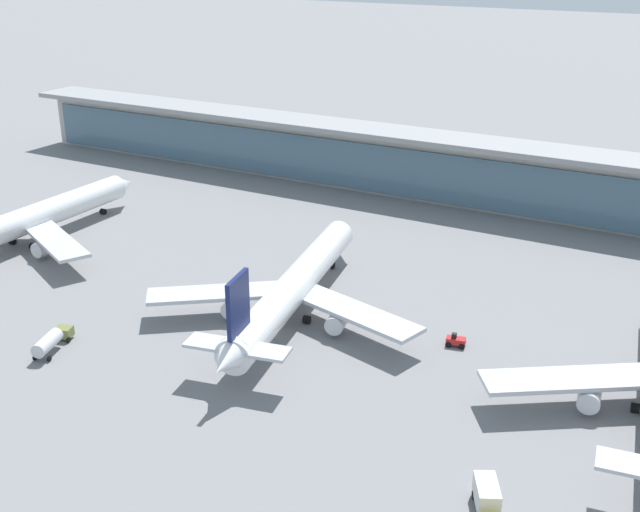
{
  "coord_description": "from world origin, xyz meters",
  "views": [
    {
      "loc": [
        59.03,
        -89.32,
        55.88
      ],
      "look_at": [
        0.0,
        15.8,
        7.13
      ],
      "focal_mm": 44.27,
      "sensor_mm": 36.0,
      "label": 1
    }
  ],
  "objects_px": {
    "service_truck_mid_apron_olive": "(51,341)",
    "service_truck_at_far_stand_yellow": "(488,500)",
    "airliner_centre_stand": "(292,289)",
    "service_truck_on_taxiway_red": "(456,341)",
    "airliner_left_stand": "(26,221)"
  },
  "relations": [
    {
      "from": "service_truck_on_taxiway_red",
      "to": "service_truck_at_far_stand_yellow",
      "type": "height_order",
      "value": "service_truck_at_far_stand_yellow"
    },
    {
      "from": "airliner_left_stand",
      "to": "service_truck_at_far_stand_yellow",
      "type": "xyz_separation_m",
      "value": [
        103.2,
        -31.4,
        -3.19
      ]
    },
    {
      "from": "service_truck_on_taxiway_red",
      "to": "service_truck_at_far_stand_yellow",
      "type": "distance_m",
      "value": 36.51
    },
    {
      "from": "service_truck_mid_apron_olive",
      "to": "airliner_centre_stand",
      "type": "bearing_deg",
      "value": 47.28
    },
    {
      "from": "service_truck_mid_apron_olive",
      "to": "service_truck_at_far_stand_yellow",
      "type": "relative_size",
      "value": 1.18
    },
    {
      "from": "airliner_left_stand",
      "to": "service_truck_at_far_stand_yellow",
      "type": "relative_size",
      "value": 7.7
    },
    {
      "from": "service_truck_mid_apron_olive",
      "to": "service_truck_on_taxiway_red",
      "type": "xyz_separation_m",
      "value": [
        50.71,
        30.17,
        -0.83
      ]
    },
    {
      "from": "airliner_left_stand",
      "to": "airliner_centre_stand",
      "type": "distance_m",
      "value": 61.65
    },
    {
      "from": "airliner_centre_stand",
      "to": "service_truck_at_far_stand_yellow",
      "type": "height_order",
      "value": "airliner_centre_stand"
    },
    {
      "from": "airliner_centre_stand",
      "to": "service_truck_on_taxiway_red",
      "type": "distance_m",
      "value": 26.5
    },
    {
      "from": "airliner_left_stand",
      "to": "service_truck_on_taxiway_red",
      "type": "distance_m",
      "value": 87.7
    },
    {
      "from": "airliner_centre_stand",
      "to": "service_truck_on_taxiway_red",
      "type": "xyz_separation_m",
      "value": [
        25.98,
        3.39,
        -4.01
      ]
    },
    {
      "from": "airliner_centre_stand",
      "to": "service_truck_mid_apron_olive",
      "type": "height_order",
      "value": "airliner_centre_stand"
    },
    {
      "from": "airliner_centre_stand",
      "to": "service_truck_on_taxiway_red",
      "type": "height_order",
      "value": "airliner_centre_stand"
    },
    {
      "from": "service_truck_mid_apron_olive",
      "to": "service_truck_on_taxiway_red",
      "type": "height_order",
      "value": "service_truck_mid_apron_olive"
    }
  ]
}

